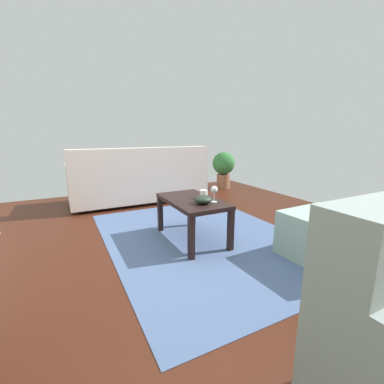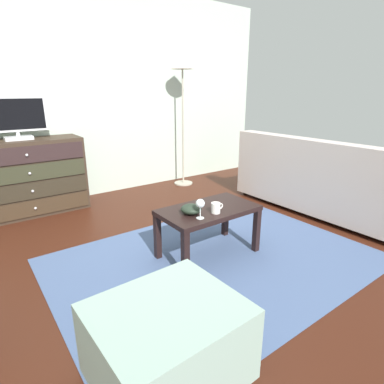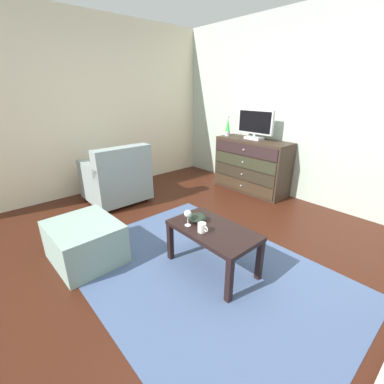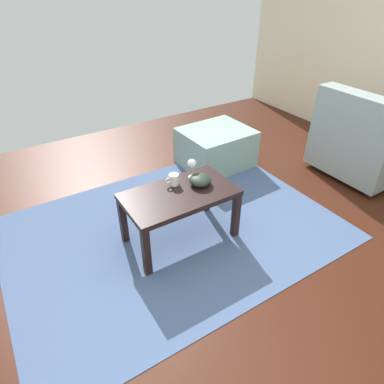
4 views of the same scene
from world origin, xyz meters
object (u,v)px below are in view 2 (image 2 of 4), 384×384
at_px(wine_glass, 200,204).
at_px(tv, 15,117).
at_px(dresser, 27,178).
at_px(coffee_table, 208,215).
at_px(mug, 216,208).
at_px(ottoman, 168,342).
at_px(standing_lamp, 182,75).
at_px(bowl_decorative, 191,209).
at_px(couch_large, 323,183).

bearing_deg(wine_glass, tv, 111.94).
distance_m(dresser, wine_glass, 2.30).
bearing_deg(dresser, coffee_table, -62.27).
height_order(dresser, mug, dresser).
relative_size(tv, mug, 5.59).
distance_m(dresser, mug, 2.36).
bearing_deg(dresser, mug, -64.07).
distance_m(mug, ottoman, 1.20).
distance_m(mug, standing_lamp, 2.60).
height_order(coffee_table, bowl_decorative, bowl_decorative).
xyz_separation_m(tv, couch_large, (2.83, -1.99, -0.77)).
relative_size(wine_glass, bowl_decorative, 0.93).
xyz_separation_m(mug, standing_lamp, (1.11, 2.07, 1.11)).
relative_size(dresser, wine_glass, 7.91).
relative_size(tv, wine_glass, 4.06).
relative_size(coffee_table, standing_lamp, 0.45).
xyz_separation_m(dresser, coffee_table, (1.05, -2.00, -0.06)).
bearing_deg(dresser, couch_large, -34.87).
bearing_deg(bowl_decorative, standing_lamp, 56.87).
relative_size(wine_glass, mug, 1.38).
height_order(dresser, coffee_table, dresser).
bearing_deg(dresser, standing_lamp, -1.30).
xyz_separation_m(wine_glass, mug, (0.17, 0.02, -0.07)).
bearing_deg(wine_glass, bowl_decorative, 88.81).
distance_m(mug, bowl_decorative, 0.20).
distance_m(wine_glass, bowl_decorative, 0.15).
distance_m(dresser, standing_lamp, 2.43).
distance_m(dresser, bowl_decorative, 2.19).
bearing_deg(wine_glass, standing_lamp, 58.39).
bearing_deg(couch_large, ottoman, -161.92).
relative_size(mug, standing_lamp, 0.06).
height_order(mug, bowl_decorative, mug).
height_order(tv, bowl_decorative, tv).
bearing_deg(tv, coffee_table, -62.25).
relative_size(mug, couch_large, 0.05).
bearing_deg(couch_large, tv, 144.93).
bearing_deg(standing_lamp, mug, -118.22).
height_order(bowl_decorative, standing_lamp, standing_lamp).
height_order(ottoman, standing_lamp, standing_lamp).
relative_size(dresser, standing_lamp, 0.67).
relative_size(coffee_table, bowl_decorative, 4.91).
relative_size(tv, coffee_table, 0.77).
distance_m(coffee_table, couch_large, 1.76).
distance_m(couch_large, standing_lamp, 2.38).
height_order(wine_glass, couch_large, couch_large).
distance_m(coffee_table, bowl_decorative, 0.22).
distance_m(bowl_decorative, ottoman, 1.15).
distance_m(bowl_decorative, standing_lamp, 2.60).
distance_m(wine_glass, standing_lamp, 2.66).
xyz_separation_m(coffee_table, ottoman, (-0.94, -0.85, -0.17)).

